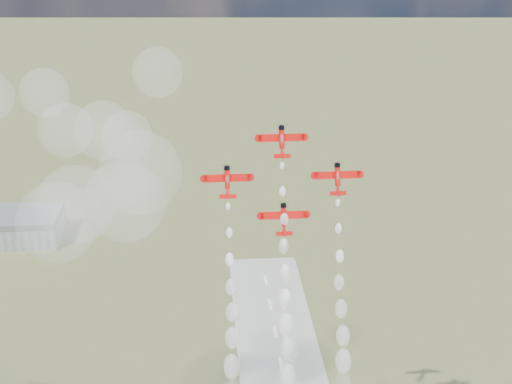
{
  "coord_description": "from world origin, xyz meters",
  "views": [
    {
      "loc": [
        -24.72,
        -138.07,
        150.94
      ],
      "look_at": [
        -13.45,
        9.29,
        90.6
      ],
      "focal_mm": 50.0,
      "sensor_mm": 36.0,
      "label": 1
    }
  ],
  "objects_px": {
    "hangar": "(8,227)",
    "plane_left": "(227,181)",
    "plane_right": "(338,178)",
    "plane_slot": "(284,218)",
    "plane_lead": "(282,141)"
  },
  "relations": [
    {
      "from": "hangar",
      "to": "plane_slot",
      "type": "distance_m",
      "value": 221.61
    },
    {
      "from": "hangar",
      "to": "plane_lead",
      "type": "relative_size",
      "value": 4.8
    },
    {
      "from": "plane_left",
      "to": "plane_slot",
      "type": "xyz_separation_m",
      "value": [
        12.38,
        -3.09,
        -8.1
      ]
    },
    {
      "from": "plane_lead",
      "to": "hangar",
      "type": "bearing_deg",
      "value": 123.87
    },
    {
      "from": "plane_left",
      "to": "plane_slot",
      "type": "relative_size",
      "value": 1.0
    },
    {
      "from": "plane_right",
      "to": "plane_lead",
      "type": "bearing_deg",
      "value": 165.99
    },
    {
      "from": "plane_right",
      "to": "plane_slot",
      "type": "bearing_deg",
      "value": -165.99
    },
    {
      "from": "plane_lead",
      "to": "plane_left",
      "type": "xyz_separation_m",
      "value": [
        -12.38,
        -3.09,
        -8.1
      ]
    },
    {
      "from": "plane_lead",
      "to": "plane_right",
      "type": "distance_m",
      "value": 15.12
    },
    {
      "from": "plane_lead",
      "to": "plane_slot",
      "type": "xyz_separation_m",
      "value": [
        0.0,
        -6.18,
        -16.2
      ]
    },
    {
      "from": "plane_right",
      "to": "hangar",
      "type": "bearing_deg",
      "value": 126.19
    },
    {
      "from": "hangar",
      "to": "plane_left",
      "type": "height_order",
      "value": "plane_left"
    },
    {
      "from": "plane_left",
      "to": "plane_slot",
      "type": "height_order",
      "value": "plane_left"
    },
    {
      "from": "hangar",
      "to": "plane_right",
      "type": "distance_m",
      "value": 228.76
    },
    {
      "from": "hangar",
      "to": "plane_lead",
      "type": "height_order",
      "value": "plane_lead"
    }
  ]
}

